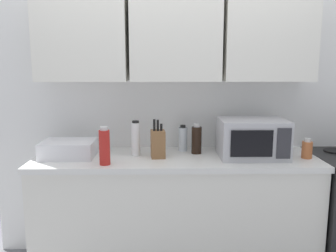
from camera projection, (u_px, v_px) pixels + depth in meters
wall_back_with_cabinets at (175, 65)px, 2.74m from camera, size 2.95×0.38×2.60m
counter_run at (175, 213)px, 2.70m from camera, size 2.08×0.63×0.90m
microwave at (252, 138)px, 2.59m from camera, size 0.48×0.37×0.28m
dish_rack at (69, 149)px, 2.60m from camera, size 0.38×0.30×0.12m
knife_block at (158, 143)px, 2.58m from camera, size 0.11×0.13×0.28m
bottle_spice_jar at (307, 149)px, 2.57m from camera, size 0.07×0.07×0.15m
bottle_white_jar at (136, 139)px, 2.63m from camera, size 0.07×0.07×0.26m
bottle_clear_tall at (183, 139)px, 2.78m from camera, size 0.07×0.07×0.21m
bottle_soy_dark at (197, 140)px, 2.70m from camera, size 0.08×0.08×0.23m
bottle_red_sauce at (105, 147)px, 2.39m from camera, size 0.07×0.07×0.26m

